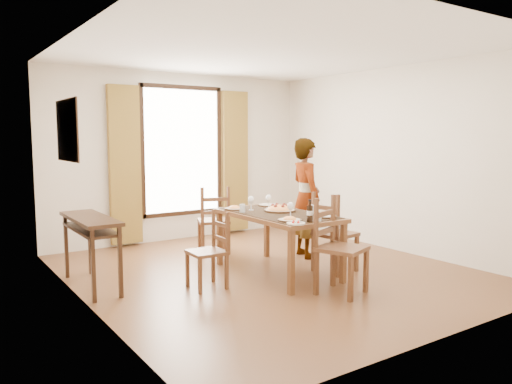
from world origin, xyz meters
TOP-DOWN VIEW (x-y plane):
  - ground at (0.00, 0.00)m, footprint 5.00×5.00m
  - room_shell at (-0.00, 0.13)m, footprint 4.60×5.10m
  - console_table at (-2.03, 0.60)m, footprint 0.38×1.20m
  - dining_table at (0.03, -0.11)m, footprint 0.88×1.64m
  - chair_west at (-0.95, -0.15)m, footprint 0.39×0.39m
  - chair_north at (-0.08, 1.28)m, footprint 0.56×0.56m
  - chair_south at (0.11, -1.11)m, footprint 0.59×0.59m
  - chair_east at (0.65, -0.45)m, footprint 0.50×0.50m
  - man at (0.89, 0.37)m, footprint 0.79×0.68m
  - plate_sw at (-0.21, -0.66)m, footprint 0.27×0.27m
  - plate_se at (0.30, -0.68)m, footprint 0.27×0.27m
  - plate_nw at (-0.26, 0.43)m, footprint 0.27×0.27m
  - plate_ne at (0.29, 0.46)m, footprint 0.27×0.27m
  - pasta_platter at (0.13, -0.03)m, footprint 0.40×0.40m
  - caprese_plate at (-0.27, -0.85)m, footprint 0.20×0.20m
  - wine_glass_a at (-0.06, -0.48)m, footprint 0.08×0.08m
  - wine_glass_b at (0.16, 0.25)m, footprint 0.08×0.08m
  - wine_glass_c at (-0.12, 0.25)m, footprint 0.08×0.08m
  - tumbler_a at (0.37, -0.37)m, footprint 0.07×0.07m
  - tumbler_b at (-0.29, 0.18)m, footprint 0.07×0.07m
  - tumbler_c at (0.05, -0.84)m, footprint 0.07×0.07m
  - wine_bottle at (-0.06, -0.83)m, footprint 0.07×0.07m

SIDE VIEW (x-z plane):
  - ground at x=0.00m, z-range 0.00..0.00m
  - chair_west at x=-0.95m, z-range -0.03..0.83m
  - chair_north at x=-0.08m, z-range -0.03..0.94m
  - chair_east at x=0.65m, z-range -0.03..0.97m
  - chair_south at x=0.11m, z-range -0.04..1.01m
  - console_table at x=-2.03m, z-range 0.28..1.08m
  - dining_table at x=0.03m, z-range 0.31..1.06m
  - caprese_plate at x=-0.27m, z-range 0.76..0.80m
  - plate_sw at x=-0.21m, z-range 0.76..0.81m
  - plate_se at x=0.30m, z-range 0.76..0.81m
  - plate_nw at x=-0.26m, z-range 0.76..0.81m
  - plate_ne at x=0.29m, z-range 0.76..0.81m
  - pasta_platter at x=0.13m, z-range 0.76..0.86m
  - tumbler_a at x=0.37m, z-range 0.76..0.86m
  - tumbler_b at x=-0.29m, z-range 0.76..0.86m
  - tumbler_c at x=0.05m, z-range 0.76..0.86m
  - man at x=0.89m, z-range 0.00..1.66m
  - wine_glass_a at x=-0.06m, z-range 0.76..0.94m
  - wine_glass_b at x=0.16m, z-range 0.76..0.94m
  - wine_glass_c at x=-0.12m, z-range 0.76..0.94m
  - wine_bottle at x=-0.06m, z-range 0.76..1.00m
  - room_shell at x=0.00m, z-range 0.17..2.91m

